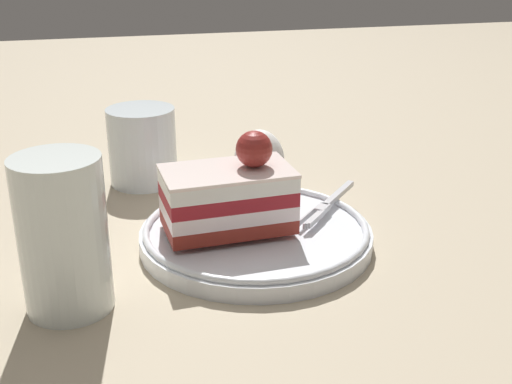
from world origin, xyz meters
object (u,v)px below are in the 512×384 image
at_px(fork, 328,204).
at_px(drink_glass_near, 64,243).
at_px(whipped_cream_dollop, 259,162).
at_px(drink_glass_far, 143,151).
at_px(cake_slice, 230,195).
at_px(dessert_plate, 256,234).

height_order(fork, drink_glass_near, drink_glass_near).
bearing_deg(fork, whipped_cream_dollop, -42.88).
bearing_deg(fork, drink_glass_far, -44.85).
bearing_deg(whipped_cream_dollop, fork, 137.12).
bearing_deg(cake_slice, fork, -167.28).
height_order(whipped_cream_dollop, drink_glass_far, same).
bearing_deg(drink_glass_far, whipped_cream_dollop, 134.19).
bearing_deg(drink_glass_far, drink_glass_near, 72.60).
distance_m(dessert_plate, drink_glass_far, 0.19).
bearing_deg(cake_slice, dessert_plate, 178.97).
xyz_separation_m(dessert_plate, cake_slice, (0.02, -0.00, 0.04)).
relative_size(cake_slice, whipped_cream_dollop, 1.78).
xyz_separation_m(fork, drink_glass_far, (0.15, -0.15, 0.01)).
height_order(dessert_plate, cake_slice, cake_slice).
xyz_separation_m(drink_glass_near, drink_glass_far, (-0.08, -0.24, -0.02)).
height_order(drink_glass_near, drink_glass_far, drink_glass_near).
bearing_deg(fork, dessert_plate, 16.76).
distance_m(fork, drink_glass_far, 0.22).
distance_m(whipped_cream_dollop, fork, 0.08).
xyz_separation_m(fork, drink_glass_near, (0.23, 0.09, 0.03)).
bearing_deg(cake_slice, drink_glass_far, -71.73).
bearing_deg(dessert_plate, drink_glass_far, -65.34).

